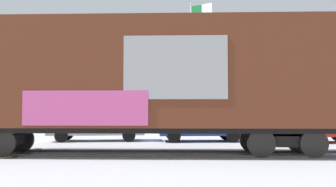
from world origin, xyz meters
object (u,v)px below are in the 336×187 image
object	(u,v)px
freight_car	(134,77)
parked_car_blue	(199,126)
flagpole	(196,46)
parked_car_silver	(97,123)
parked_car_red	(316,125)

from	to	relation	value
freight_car	parked_car_blue	distance (m)	6.44
flagpole	parked_car_silver	world-z (taller)	flagpole
freight_car	parked_car_silver	size ratio (longest dim) A/B	2.97
parked_car_silver	flagpole	bearing A→B (deg)	56.41
freight_car	parked_car_blue	size ratio (longest dim) A/B	3.37
freight_car	parked_car_silver	world-z (taller)	freight_car
parked_car_silver	parked_car_red	distance (m)	10.87
parked_car_silver	parked_car_blue	distance (m)	5.26
flagpole	parked_car_silver	bearing A→B (deg)	-123.59
flagpole	parked_car_blue	xyz separation A→B (m)	(0.34, -7.12, -5.36)
flagpole	parked_car_blue	size ratio (longest dim) A/B	2.11
flagpole	parked_car_blue	distance (m)	8.92
parked_car_silver	parked_car_red	bearing A→B (deg)	0.42
parked_car_silver	parked_car_blue	world-z (taller)	parked_car_silver
freight_car	flagpole	distance (m)	13.42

